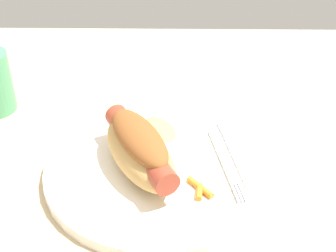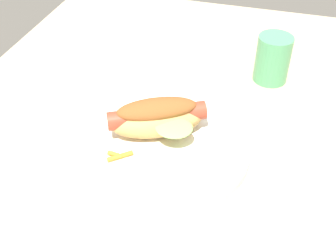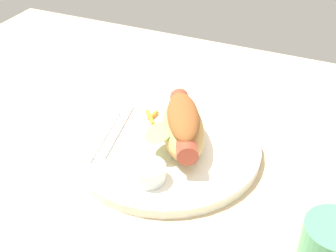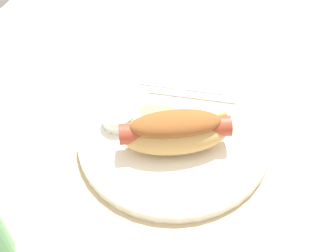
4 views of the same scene
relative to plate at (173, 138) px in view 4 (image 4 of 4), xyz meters
The scene contains 7 objects.
ground_plane 3.04cm from the plate, 97.37° to the right, with size 120.00×90.00×1.80cm, color tan.
plate is the anchor object (origin of this frame).
hot_dog 4.76cm from the plate, 26.29° to the left, with size 12.93×16.86×6.60cm.
sauce_ramekin 9.15cm from the plate, 84.35° to the right, with size 5.03×5.03×2.49cm, color white.
fork 9.06cm from the plate, behind, with size 3.96×14.97×0.40cm.
knife 10.77cm from the plate, 169.16° to the right, with size 14.10×1.40×0.36cm, color silver.
carrot_garnish 7.64cm from the plate, 136.30° to the left, with size 3.30×3.99×0.79cm.
Camera 4 is at (42.08, 17.69, 53.08)cm, focal length 47.01 mm.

